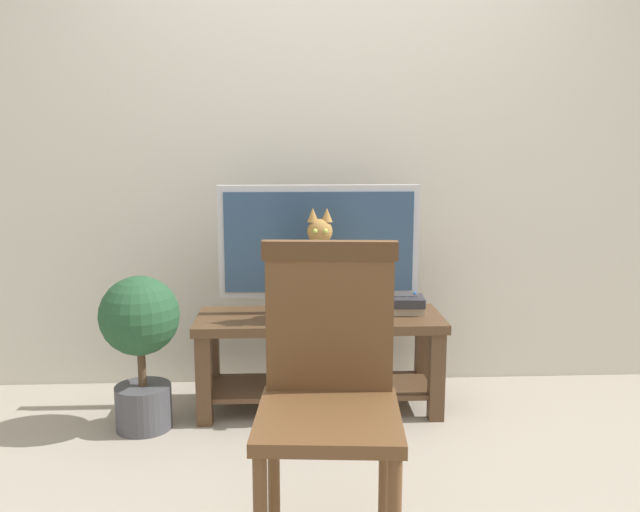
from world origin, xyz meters
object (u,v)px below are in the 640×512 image
wooden_chair (329,381)px  potted_plant (140,337)px  media_box (319,313)px  cat (320,269)px  book_stack (405,305)px  tv_stand (320,345)px  tv (319,246)px

wooden_chair → potted_plant: wooden_chair is taller
media_box → potted_plant: potted_plant is taller
cat → book_stack: size_ratio=2.34×
tv_stand → tv: bearing=90.0°
potted_plant → media_box: bearing=8.4°
cat → tv_stand: bearing=88.2°
tv_stand → tv: tv is taller
tv → book_stack: 0.51m
media_box → wooden_chair: (-0.02, -1.09, 0.07)m
book_stack → potted_plant: size_ratio=0.28×
cat → media_box: bearing=94.6°
media_box → wooden_chair: bearing=-91.2°
tv_stand → potted_plant: 0.84m
tv_stand → media_box: media_box is taller
media_box → potted_plant: (-0.81, -0.12, -0.07)m
tv_stand → tv: size_ratio=1.22×
media_box → wooden_chair: 1.09m
tv → wooden_chair: bearing=-91.2°
media_box → book_stack: book_stack is taller
wooden_chair → potted_plant: (-0.79, 0.97, -0.14)m
tv_stand → cat: size_ratio=2.54×
wooden_chair → potted_plant: bearing=129.0°
media_box → wooden_chair: wooden_chair is taller
media_box → cat: (0.00, -0.01, 0.21)m
tv → cat: size_ratio=2.08×
tv_stand → media_box: bearing=-92.9°
tv_stand → tv: 0.48m
cat → potted_plant: bearing=-172.5°
tv → book_stack: tv is taller
potted_plant → cat: bearing=7.5°
tv_stand → book_stack: (0.42, 0.03, 0.19)m
tv → potted_plant: size_ratio=1.36×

